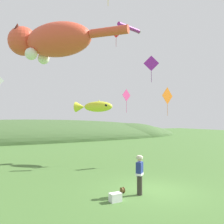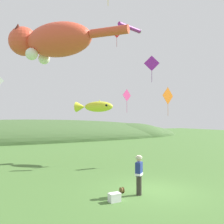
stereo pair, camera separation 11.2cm
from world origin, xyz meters
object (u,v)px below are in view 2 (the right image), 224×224
kite_diamond_pink (127,96)px  picnic_cooler (114,197)px  kite_fish_windsock (95,107)px  kite_diamond_violet (152,63)px  festival_attendant (139,174)px  kite_diamond_red (117,33)px  kite_diamond_orange (168,96)px  kite_spool (122,190)px  kite_tube_streamer (130,28)px  kite_giant_cat (51,41)px

kite_diamond_pink → picnic_cooler: bearing=-125.2°
kite_fish_windsock → kite_diamond_violet: size_ratio=1.38×
festival_attendant → kite_diamond_red: size_ratio=0.95×
festival_attendant → kite_diamond_pink: size_ratio=0.95×
picnic_cooler → kite_diamond_orange: kite_diamond_orange is taller
picnic_cooler → kite_fish_windsock: bearing=70.2°
kite_diamond_orange → kite_diamond_violet: bearing=125.9°
kite_spool → kite_tube_streamer: bearing=55.0°
kite_fish_windsock → kite_diamond_red: 8.94m
kite_diamond_pink → festival_attendant: bearing=-118.4°
kite_spool → kite_giant_cat: kite_giant_cat is taller
kite_giant_cat → kite_fish_windsock: 6.05m
kite_tube_streamer → kite_diamond_orange: kite_tube_streamer is taller
picnic_cooler → kite_diamond_orange: size_ratio=0.22×
kite_fish_windsock → kite_tube_streamer: size_ratio=1.05×
picnic_cooler → kite_diamond_orange: bearing=35.6°
picnic_cooler → kite_diamond_violet: bearing=43.1°
kite_tube_streamer → kite_diamond_pink: kite_tube_streamer is taller
festival_attendant → kite_spool: (-0.53, 0.63, -0.82)m
kite_diamond_red → festival_attendant: bearing=-115.4°
picnic_cooler → kite_tube_streamer: 16.59m
festival_attendant → kite_diamond_orange: kite_diamond_orange is taller
festival_attendant → kite_tube_streamer: kite_tube_streamer is taller
kite_giant_cat → kite_fish_windsock: (3.51, -0.34, -4.92)m
kite_spool → picnic_cooler: picnic_cooler is taller
kite_fish_windsock → kite_diamond_violet: 5.73m
picnic_cooler → kite_giant_cat: size_ratio=0.06×
kite_tube_streamer → kite_diamond_red: bearing=88.0°
festival_attendant → kite_fish_windsock: size_ratio=0.60×
kite_diamond_red → picnic_cooler: bearing=-120.2°
picnic_cooler → kite_diamond_violet: (7.13, 6.66, 7.67)m
kite_fish_windsock → kite_diamond_violet: kite_diamond_violet is taller
picnic_cooler → kite_diamond_red: size_ratio=0.26×
kite_diamond_orange → kite_diamond_pink: bearing=138.9°
festival_attendant → picnic_cooler: 1.64m
kite_giant_cat → kite_diamond_pink: 7.19m
picnic_cooler → kite_diamond_red: (7.13, 12.26, 11.79)m
kite_giant_cat → kite_fish_windsock: kite_giant_cat is taller
festival_attendant → picnic_cooler: size_ratio=3.60×
festival_attendant → kite_giant_cat: 12.67m
picnic_cooler → kite_tube_streamer: size_ratio=0.18×
festival_attendant → kite_giant_cat: (-1.59, 9.35, 8.40)m
kite_spool → kite_fish_windsock: 9.74m
kite_giant_cat → picnic_cooler: bearing=-89.0°
kite_spool → picnic_cooler: bearing=-134.9°
festival_attendant → kite_tube_streamer: 15.33m
kite_spool → kite_giant_cat: size_ratio=0.03×
kite_diamond_orange → kite_diamond_pink: 3.20m
kite_giant_cat → kite_diamond_orange: kite_giant_cat is taller
kite_diamond_red → kite_diamond_orange: (0.74, -6.63, -6.77)m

